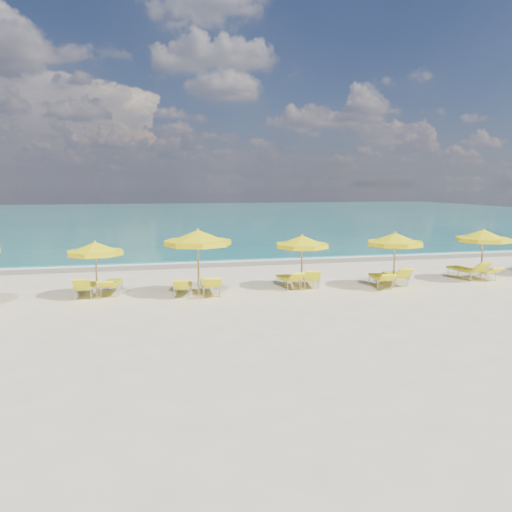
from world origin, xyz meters
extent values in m
plane|color=beige|center=(0.00, 0.00, 0.00)|extent=(120.00, 120.00, 0.00)
cube|color=#126963|center=(0.00, 48.00, 0.00)|extent=(120.00, 80.00, 0.30)
cube|color=tan|center=(0.00, 7.40, 0.00)|extent=(120.00, 2.60, 0.01)
cube|color=white|center=(0.00, 8.20, 0.00)|extent=(120.00, 1.20, 0.03)
cube|color=white|center=(-6.00, 17.00, 0.00)|extent=(14.00, 0.36, 0.05)
cube|color=white|center=(8.00, 24.00, 0.00)|extent=(18.00, 0.30, 0.05)
cylinder|color=tan|center=(-6.28, 0.50, 1.01)|extent=(0.06, 0.06, 2.02)
cone|color=yellow|center=(-6.28, 0.50, 1.86)|extent=(2.52, 2.52, 0.40)
cylinder|color=yellow|center=(-6.28, 0.50, 1.66)|extent=(2.54, 2.54, 0.16)
sphere|color=tan|center=(-6.28, 0.50, 2.07)|extent=(0.09, 0.09, 0.09)
cylinder|color=tan|center=(-2.58, -0.05, 1.22)|extent=(0.08, 0.08, 2.43)
cone|color=yellow|center=(-2.58, -0.05, 2.24)|extent=(2.54, 2.54, 0.49)
cylinder|color=yellow|center=(-2.58, -0.05, 2.00)|extent=(2.56, 2.56, 0.19)
sphere|color=tan|center=(-2.58, -0.05, 2.49)|extent=(0.11, 0.11, 0.11)
cylinder|color=tan|center=(1.62, 0.37, 1.05)|extent=(0.07, 0.07, 2.09)
cone|color=yellow|center=(1.62, 0.37, 1.93)|extent=(2.47, 2.47, 0.42)
cylinder|color=yellow|center=(1.62, 0.37, 1.72)|extent=(2.49, 2.49, 0.17)
sphere|color=tan|center=(1.62, 0.37, 2.14)|extent=(0.09, 0.09, 0.09)
cylinder|color=tan|center=(5.27, -0.41, 1.10)|extent=(0.07, 0.07, 2.19)
cone|color=yellow|center=(5.27, -0.41, 2.02)|extent=(2.39, 2.39, 0.44)
cylinder|color=yellow|center=(5.27, -0.41, 1.80)|extent=(2.41, 2.41, 0.18)
sphere|color=tan|center=(5.27, -0.41, 2.24)|extent=(0.10, 0.10, 0.10)
cylinder|color=tan|center=(9.68, 0.06, 1.09)|extent=(0.07, 0.07, 2.19)
cone|color=yellow|center=(9.68, 0.06, 2.01)|extent=(2.29, 2.29, 0.44)
cylinder|color=yellow|center=(9.68, 0.06, 1.80)|extent=(2.31, 2.31, 0.18)
sphere|color=tan|center=(9.68, 0.06, 2.24)|extent=(0.10, 0.10, 0.10)
cube|color=#FAED0F|center=(-6.69, 0.85, 0.38)|extent=(0.68, 1.35, 0.08)
cube|color=#FAED0F|center=(-6.75, -0.02, 0.60)|extent=(0.62, 0.53, 0.50)
cube|color=#FAED0F|center=(-5.78, 1.13, 0.39)|extent=(0.78, 1.43, 0.08)
cube|color=#FAED0F|center=(-5.90, 0.17, 0.54)|extent=(0.68, 0.69, 0.36)
cube|color=#FAED0F|center=(-3.11, 0.25, 0.35)|extent=(0.78, 1.30, 0.07)
cube|color=#FAED0F|center=(-3.28, -0.56, 0.54)|extent=(0.63, 0.58, 0.43)
cube|color=#FAED0F|center=(-2.11, 0.21, 0.42)|extent=(0.71, 1.47, 0.09)
cube|color=#FAED0F|center=(-2.16, -0.78, 0.62)|extent=(0.67, 0.63, 0.47)
cube|color=#FAED0F|center=(1.14, 0.71, 0.37)|extent=(0.68, 1.32, 0.08)
cube|color=#FAED0F|center=(1.22, -0.15, 0.55)|extent=(0.61, 0.57, 0.43)
cube|color=#FAED0F|center=(2.06, 0.68, 0.38)|extent=(0.84, 1.42, 0.08)
cube|color=#FAED0F|center=(1.89, -0.19, 0.60)|extent=(0.68, 0.62, 0.48)
cube|color=#FAED0F|center=(4.86, -0.05, 0.39)|extent=(0.84, 1.44, 0.08)
cube|color=#FAED0F|center=(4.68, -1.00, 0.55)|extent=(0.71, 0.70, 0.37)
cube|color=#FAED0F|center=(5.69, 0.27, 0.39)|extent=(0.73, 1.40, 0.08)
cube|color=#FAED0F|center=(5.60, -0.63, 0.61)|extent=(0.65, 0.58, 0.49)
cube|color=#FAED0F|center=(9.31, 0.74, 0.42)|extent=(0.86, 1.52, 0.09)
cube|color=#FAED0F|center=(9.46, -0.22, 0.65)|extent=(0.72, 0.66, 0.52)
cube|color=#FAED0F|center=(10.08, 0.53, 0.34)|extent=(0.54, 1.19, 0.07)
cube|color=#FAED0F|center=(10.07, -0.31, 0.49)|extent=(0.53, 0.52, 0.34)
camera|label=1|loc=(-4.65, -18.43, 4.16)|focal=35.00mm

